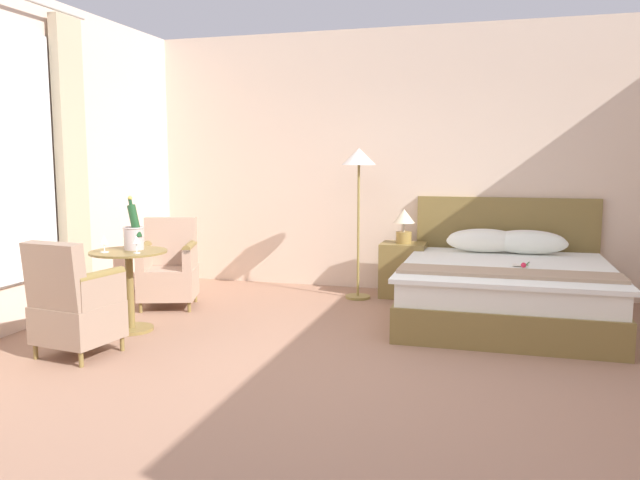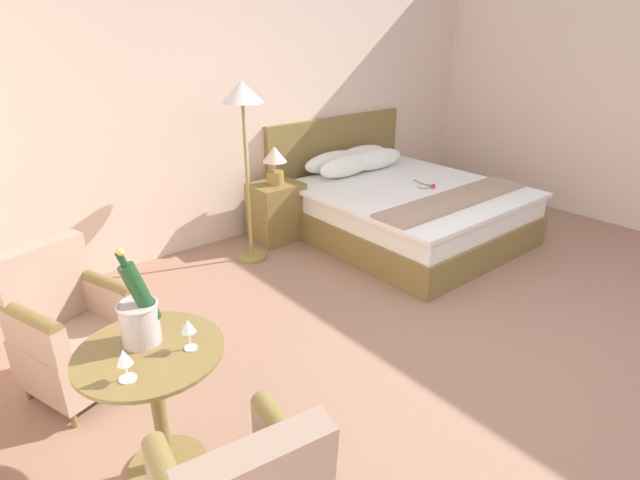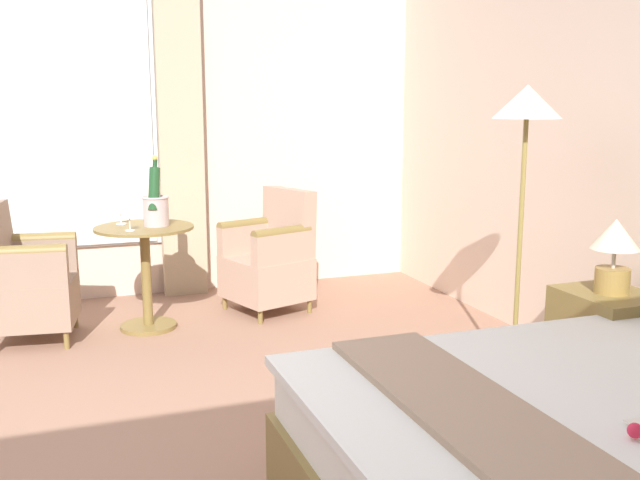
% 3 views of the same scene
% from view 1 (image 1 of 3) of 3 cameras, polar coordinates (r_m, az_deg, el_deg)
% --- Properties ---
extents(ground_plane, '(7.91, 7.91, 0.00)m').
position_cam_1_polar(ground_plane, '(4.64, 3.17, -12.24)').
color(ground_plane, '#9A715A').
extents(wall_headboard_side, '(6.53, 0.12, 3.08)m').
position_cam_1_polar(wall_headboard_side, '(7.48, 8.59, 7.13)').
color(wall_headboard_side, beige).
rests_on(wall_headboard_side, ground).
extents(bed, '(1.99, 2.27, 1.13)m').
position_cam_1_polar(bed, '(6.41, 16.59, -4.01)').
color(bed, olive).
rests_on(bed, ground).
extents(nightstand, '(0.53, 0.42, 0.62)m').
position_cam_1_polar(nightstand, '(7.18, 7.61, -2.72)').
color(nightstand, olive).
rests_on(nightstand, ground).
extents(bedside_lamp, '(0.25, 0.25, 0.39)m').
position_cam_1_polar(bedside_lamp, '(7.11, 7.68, 1.60)').
color(bedside_lamp, olive).
rests_on(bedside_lamp, nightstand).
extents(floor_lamp_brass, '(0.38, 0.38, 1.68)m').
position_cam_1_polar(floor_lamp_brass, '(6.93, 3.57, 6.31)').
color(floor_lamp_brass, olive).
rests_on(floor_lamp_brass, ground).
extents(side_table_round, '(0.69, 0.69, 0.74)m').
position_cam_1_polar(side_table_round, '(5.93, -17.01, -3.58)').
color(side_table_round, olive).
rests_on(side_table_round, ground).
extents(champagne_bucket, '(0.19, 0.19, 0.49)m').
position_cam_1_polar(champagne_bucket, '(5.93, -16.66, 0.56)').
color(champagne_bucket, '#BEA9A8').
rests_on(champagne_bucket, side_table_round).
extents(wine_glass_near_bucket, '(0.07, 0.07, 0.15)m').
position_cam_1_polar(wine_glass_near_bucket, '(5.84, -19.14, -0.07)').
color(wine_glass_near_bucket, white).
rests_on(wine_glass_near_bucket, side_table_round).
extents(wine_glass_near_edge, '(0.07, 0.07, 0.16)m').
position_cam_1_polar(wine_glass_near_edge, '(5.69, -16.44, -0.04)').
color(wine_glass_near_edge, white).
rests_on(wine_glass_near_edge, side_table_round).
extents(armchair_by_window, '(0.72, 0.71, 0.94)m').
position_cam_1_polar(armchair_by_window, '(6.82, -13.66, -2.58)').
color(armchair_by_window, olive).
rests_on(armchair_by_window, ground).
extents(armchair_facing_bed, '(0.62, 0.63, 0.94)m').
position_cam_1_polar(armchair_facing_bed, '(5.31, -21.61, -5.56)').
color(armchair_facing_bed, olive).
rests_on(armchair_facing_bed, ground).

